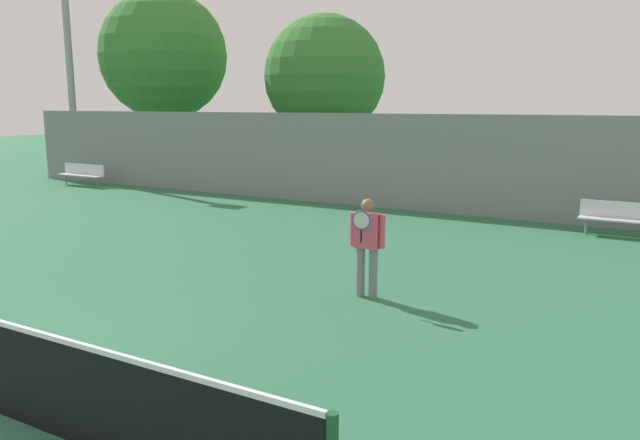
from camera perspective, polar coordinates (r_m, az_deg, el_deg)
tennis_player at (r=10.15m, az=4.32°, el=-1.99°), size 0.60×0.42×1.64m
bench_courtside_near at (r=25.93m, az=-20.90°, el=4.07°), size 2.19×0.40×0.83m
bench_courtside_far at (r=16.52m, az=25.87°, el=0.34°), size 1.90×0.40×0.83m
light_pole_near_left at (r=28.71m, az=-21.96°, el=13.52°), size 0.90×0.60×8.71m
back_fence at (r=18.90m, az=6.70°, el=5.31°), size 32.00×0.06×2.85m
tree_green_tall at (r=27.98m, az=0.42°, el=12.99°), size 5.31×5.31×6.98m
tree_dark_dense at (r=30.44m, az=-14.11°, el=14.35°), size 5.82×5.82×8.23m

